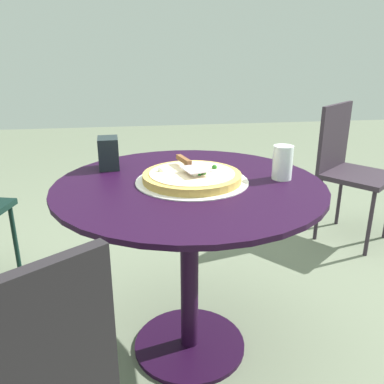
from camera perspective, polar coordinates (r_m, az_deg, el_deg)
The scene contains 7 objects.
ground_plane at distance 1.82m, azimuth -0.34°, elevation -20.74°, with size 10.00×10.00×0.00m, color #656E58.
patio_table at distance 1.52m, azimuth -0.38°, elevation -4.69°, with size 0.97×0.97×0.72m.
pizza_on_tray at distance 1.47m, azimuth -0.01°, elevation 2.09°, with size 0.41×0.41×0.05m.
pizza_server at distance 1.48m, azimuth -0.41°, elevation 3.95°, with size 0.22×0.10×0.02m.
drinking_cup at distance 1.53m, azimuth 12.56°, elevation 4.12°, with size 0.07×0.07×0.12m, color white.
napkin_dispenser at distance 1.65m, azimuth -11.65°, elevation 5.39°, with size 0.11×0.08×0.12m, color black.
patio_chair_near at distance 2.72m, azimuth 21.06°, elevation 3.82°, with size 0.54×0.54×0.85m.
Camera 1 is at (-1.37, 0.19, 1.18)m, focal length 37.95 mm.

